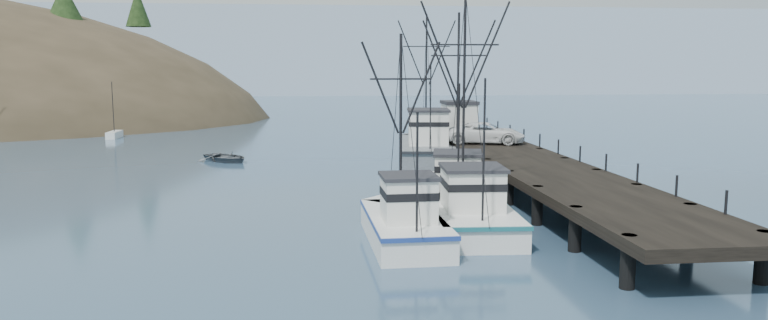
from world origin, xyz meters
TOP-DOWN VIEW (x-y plane):
  - ground at (0.00, 0.00)m, footprint 400.00×400.00m
  - pier at (14.00, 16.00)m, footprint 6.00×44.00m
  - distant_ridge at (10.00, 170.00)m, footprint 360.00×40.00m
  - distant_ridge_far at (-40.00, 185.00)m, footprint 180.00×25.00m
  - moored_sailboats at (-32.26, 54.42)m, footprint 24.66×15.66m
  - trawler_near at (7.75, 6.11)m, footprint 4.43×11.94m
  - trawler_mid at (4.25, 3.65)m, footprint 3.47×9.64m
  - trawler_far at (8.40, 11.31)m, footprint 5.37×11.15m
  - work_vessel at (9.46, 28.02)m, footprint 5.83×14.81m
  - pier_shed at (13.46, 34.00)m, footprint 3.00×3.20m
  - pickup_truck at (13.53, 24.52)m, footprint 6.42×4.27m
  - motorboat at (-7.02, 31.00)m, footprint 5.81×5.88m

SIDE VIEW (x-z plane):
  - ground at x=0.00m, z-range 0.00..0.00m
  - distant_ridge at x=10.00m, z-range -13.00..13.00m
  - distant_ridge_far at x=-40.00m, z-range -9.00..9.00m
  - motorboat at x=-7.02m, z-range -0.50..0.50m
  - moored_sailboats at x=-32.26m, z-range -2.84..3.51m
  - trawler_mid at x=4.25m, z-range -4.08..5.72m
  - trawler_near at x=7.75m, z-range -5.18..6.81m
  - trawler_far at x=8.40m, z-range -4.86..6.50m
  - work_vessel at x=9.46m, z-range -4.99..7.45m
  - pier at x=14.00m, z-range 0.69..2.69m
  - pickup_truck at x=13.53m, z-range 2.00..3.64m
  - pier_shed at x=13.46m, z-range 2.02..4.82m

